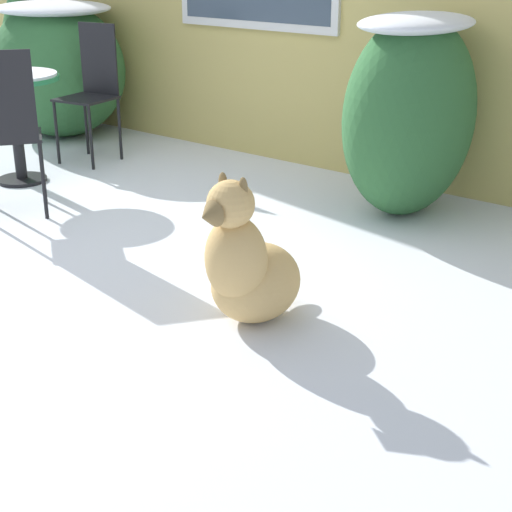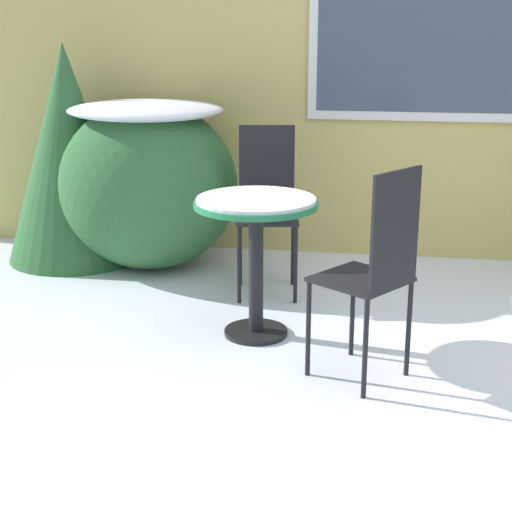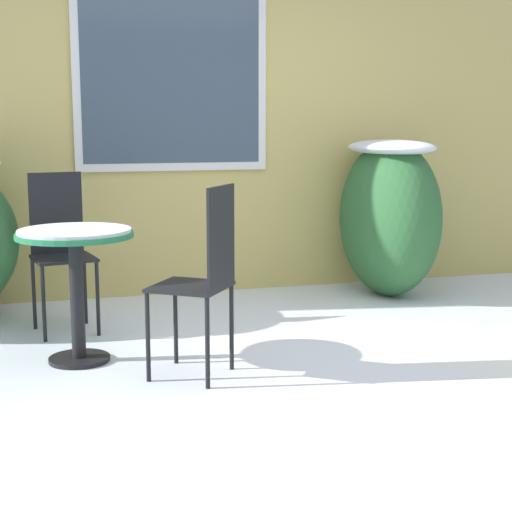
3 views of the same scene
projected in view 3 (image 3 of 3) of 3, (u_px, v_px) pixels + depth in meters
name	position (u px, v px, depth m)	size (l,w,h in m)	color
ground_plane	(287.00, 373.00, 4.27)	(16.00, 16.00, 0.00)	white
house_wall	(196.00, 78.00, 6.06)	(8.00, 0.10, 3.37)	tan
shrub_middle	(389.00, 214.00, 6.11)	(0.71, 1.08, 1.22)	#2D6033
patio_table	(76.00, 258.00, 4.38)	(0.65, 0.65, 0.76)	black
patio_chair_near_table	(61.00, 245.00, 5.08)	(0.43, 0.43, 1.03)	black
patio_chair_far_side	(203.00, 274.00, 4.11)	(0.52, 0.52, 1.03)	black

